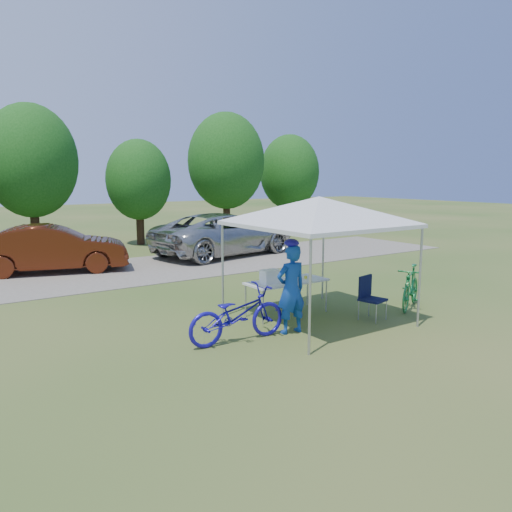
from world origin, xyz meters
The scene contains 13 objects.
ground centered at (0.00, 0.00, 0.00)m, with size 100.00×100.00×0.00m, color #2D5119.
gravel_strip centered at (0.00, 8.00, 0.01)m, with size 24.00×5.00×0.02m, color gray.
canopy centered at (0.00, 0.00, 2.65)m, with size 4.53×4.53×3.00m.
treeline centered at (-0.29, 14.05, 3.53)m, with size 24.89×4.28×6.30m.
folding_table centered at (-0.19, 0.83, 0.75)m, with size 1.92×0.80×0.79m.
folding_chair centered at (1.09, -0.49, 0.57)m, with size 0.58×0.60×0.96m.
cooler centered at (-0.67, 0.83, 0.94)m, with size 0.42×0.28×0.30m.
ice_cream_cup centered at (0.32, 0.78, 0.82)m, with size 0.08×0.08×0.06m, color yellow.
cyclist centered at (-0.98, -0.31, 0.91)m, with size 0.66×0.43×1.81m, color #133F9C.
bike_blue centered at (-2.16, -0.16, 0.54)m, with size 0.71×2.05×1.08m, color #1B12A2.
bike_green centered at (2.58, -0.44, 0.52)m, with size 0.49×1.73×1.04m, color #1A7636.
minivan centered at (3.11, 9.15, 0.86)m, with size 2.79×6.05×1.68m, color #ACACA8.
sedan centered at (-3.46, 9.15, 0.80)m, with size 1.65×4.74×1.56m, color #4D1C0C.
Camera 1 is at (-7.07, -7.99, 3.15)m, focal length 35.00 mm.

